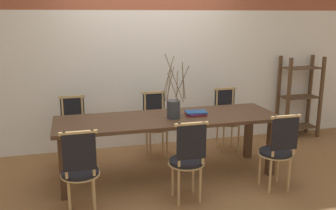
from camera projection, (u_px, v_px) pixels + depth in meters
ground_plane at (168, 175)px, 4.64m from camera, size 16.00×16.00×0.00m
wall_rear at (147, 39)px, 5.40m from camera, size 12.00×0.06×3.20m
dining_table at (168, 125)px, 4.49m from camera, size 2.67×0.82×0.75m
chair_near_leftend at (80, 169)px, 3.61m from camera, size 0.39×0.39×0.90m
chair_near_left at (188, 158)px, 3.89m from camera, size 0.39×0.39×0.90m
chair_near_center at (278, 149)px, 4.15m from camera, size 0.39×0.39×0.90m
chair_far_leftend at (74, 128)px, 4.90m from camera, size 0.39×0.39×0.90m
chair_far_left at (156, 122)px, 5.18m from camera, size 0.39×0.39×0.90m
chair_far_center at (227, 117)px, 5.45m from camera, size 0.39×0.39×0.90m
vase_centerpiece at (173, 108)px, 4.41m from camera, size 0.31×0.34×0.77m
book_stack at (196, 113)px, 4.56m from camera, size 0.27×0.20×0.05m
shelving_rack at (299, 97)px, 6.01m from camera, size 0.63×0.34×1.30m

